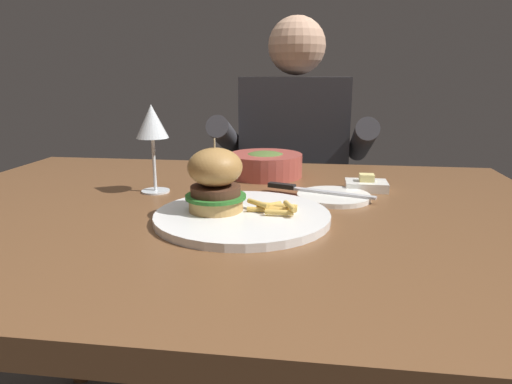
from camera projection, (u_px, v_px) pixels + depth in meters
name	position (u px, v px, depth m)	size (l,w,h in m)	color
dining_table	(225.00, 248.00, 0.90)	(1.29, 0.94, 0.74)	brown
main_plate	(242.00, 216.00, 0.79)	(0.31, 0.31, 0.01)	white
burger_sandwich	(217.00, 180.00, 0.79)	(0.11, 0.11, 0.13)	tan
fries_pile	(274.00, 207.00, 0.80)	(0.09, 0.07, 0.02)	#EABC5B
wine_glass	(152.00, 125.00, 0.95)	(0.07, 0.07, 0.19)	silver
bread_plate	(334.00, 197.00, 0.93)	(0.15, 0.15, 0.01)	white
table_knife	(310.00, 190.00, 0.95)	(0.22, 0.09, 0.01)	silver
butter_dish	(366.00, 185.00, 1.00)	(0.09, 0.07, 0.04)	white
soup_bowl	(265.00, 164.00, 1.14)	(0.18, 0.18, 0.06)	#B24C42
diner_person	(294.00, 197.00, 1.62)	(0.51, 0.36, 1.18)	#282833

